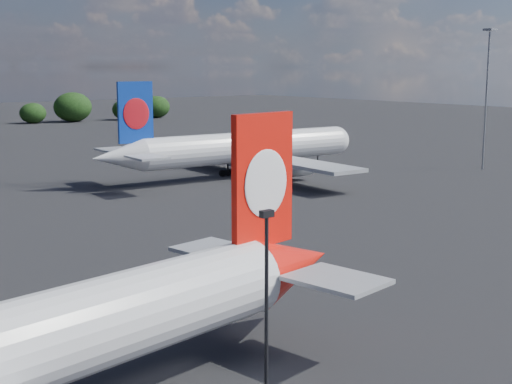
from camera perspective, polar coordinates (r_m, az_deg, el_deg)
qantas_airliner at (r=33.16m, az=-18.60°, el=-12.03°), size 42.04×40.13×13.74m
china_southern_airliner at (r=105.59m, az=-1.36°, el=3.49°), size 44.17×41.96×14.43m
apron_lamp_post at (r=29.13m, az=0.84°, el=-10.67°), size 0.55×0.30×10.80m
floodlight_mast_near at (r=119.84m, az=18.02°, el=8.58°), size 1.60×1.60×22.25m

